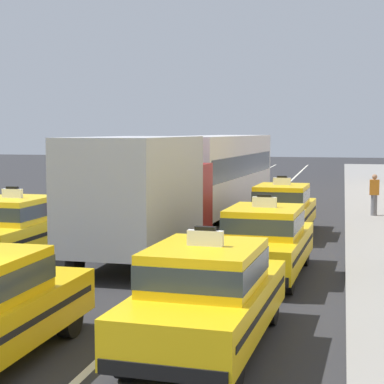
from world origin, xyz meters
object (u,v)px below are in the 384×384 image
at_px(taxi_left_second, 15,227).
at_px(box_truck_center_second, 145,193).
at_px(taxi_right_second, 265,240).
at_px(taxi_right_third, 282,208).
at_px(bus_center_third, 216,170).
at_px(taxi_right_nearest, 207,294).
at_px(taxi_left_fourth, 146,189).
at_px(pedestrian_trailing, 374,195).
at_px(sedan_left_third, 103,205).

relative_size(taxi_left_second, box_truck_center_second, 0.66).
distance_m(box_truck_center_second, taxi_right_second, 3.77).
bearing_deg(taxi_right_third, taxi_left_second, -138.84).
xyz_separation_m(bus_center_third, taxi_right_nearest, (3.11, -16.80, -0.94)).
bearing_deg(taxi_right_third, bus_center_third, 121.67).
xyz_separation_m(taxi_left_fourth, box_truck_center_second, (3.28, -10.75, 0.90)).
distance_m(box_truck_center_second, pedestrian_trailing, 11.50).
bearing_deg(sedan_left_third, taxi_left_fourth, 92.24).
height_order(taxi_right_nearest, taxi_right_third, same).
bearing_deg(bus_center_third, pedestrian_trailing, -4.76).
height_order(taxi_left_second, bus_center_third, bus_center_third).
distance_m(sedan_left_third, taxi_right_third, 6.24).
bearing_deg(taxi_right_second, taxi_left_second, 174.71).
bearing_deg(taxi_right_third, taxi_left_fourth, 137.93).
height_order(taxi_right_nearest, pedestrian_trailing, taxi_right_nearest).
bearing_deg(bus_center_third, taxi_left_fourth, 168.83).
relative_size(taxi_left_fourth, taxi_right_third, 0.98).
distance_m(taxi_right_nearest, taxi_right_second, 5.27).
distance_m(taxi_left_fourth, pedestrian_trailing, 9.66).
height_order(sedan_left_third, taxi_right_third, taxi_right_third).
bearing_deg(taxi_right_second, sedan_left_third, 135.36).
distance_m(taxi_left_fourth, taxi_right_nearest, 18.57).
bearing_deg(box_truck_center_second, taxi_right_nearest, -65.25).
distance_m(taxi_right_third, pedestrian_trailing, 5.62).
bearing_deg(taxi_left_fourth, sedan_left_third, -87.76).
distance_m(taxi_left_fourth, taxi_right_second, 13.88).
bearing_deg(taxi_left_second, taxi_right_nearest, -42.39).
bearing_deg(taxi_left_second, pedestrian_trailing, 47.04).
relative_size(sedan_left_third, taxi_left_fourth, 0.96).
height_order(box_truck_center_second, pedestrian_trailing, box_truck_center_second).
xyz_separation_m(taxi_left_second, taxi_right_second, (6.73, -0.62, 0.00)).
relative_size(taxi_right_nearest, taxi_right_second, 1.00).
distance_m(sedan_left_third, taxi_right_nearest, 13.13).
xyz_separation_m(sedan_left_third, taxi_left_fourth, (-0.23, 5.84, 0.03)).
bearing_deg(sedan_left_third, taxi_right_second, -44.64).
height_order(taxi_left_second, pedestrian_trailing, taxi_left_second).
bearing_deg(taxi_left_second, bus_center_third, 72.97).
xyz_separation_m(box_truck_center_second, taxi_right_second, (3.37, -1.43, -0.90)).
height_order(taxi_left_second, taxi_right_second, same).
xyz_separation_m(taxi_left_fourth, pedestrian_trailing, (9.59, -1.17, 0.08)).
xyz_separation_m(bus_center_third, pedestrian_trailing, (6.33, -0.53, -0.86)).
relative_size(taxi_left_second, taxi_left_fourth, 1.01).
height_order(taxi_left_second, sedan_left_third, taxi_left_second).
bearing_deg(taxi_left_fourth, taxi_right_second, -61.36).
bearing_deg(box_truck_center_second, pedestrian_trailing, 56.62).
bearing_deg(taxi_right_nearest, pedestrian_trailing, 78.79).
height_order(sedan_left_third, bus_center_third, bus_center_third).
relative_size(box_truck_center_second, taxi_right_second, 1.51).
xyz_separation_m(sedan_left_third, taxi_right_third, (6.24, 0.00, 0.03)).
bearing_deg(sedan_left_third, pedestrian_trailing, 26.49).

